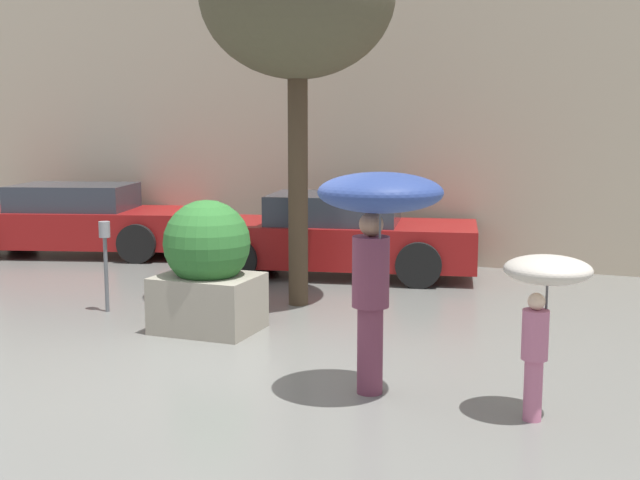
# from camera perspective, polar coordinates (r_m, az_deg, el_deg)

# --- Properties ---
(ground_plane) EXTENTS (40.00, 40.00, 0.00)m
(ground_plane) POSITION_cam_1_polar(r_m,az_deg,el_deg) (8.11, -7.12, -8.74)
(ground_plane) COLOR slate
(building_facade) EXTENTS (18.00, 0.30, 6.00)m
(building_facade) POSITION_cam_1_polar(r_m,az_deg,el_deg) (13.84, 5.58, 10.90)
(building_facade) COLOR #B7A88E
(building_facade) RESTS_ON ground
(planter_box) EXTENTS (1.13, 0.99, 1.51)m
(planter_box) POSITION_cam_1_polar(r_m,az_deg,el_deg) (9.23, -8.01, -1.92)
(planter_box) COLOR gray
(planter_box) RESTS_ON ground
(person_adult) EXTENTS (1.06, 1.06, 1.96)m
(person_adult) POSITION_cam_1_polar(r_m,az_deg,el_deg) (6.80, 4.14, 1.63)
(person_adult) COLOR brown
(person_adult) RESTS_ON ground
(person_child) EXTENTS (0.69, 0.69, 1.34)m
(person_child) POSITION_cam_1_polar(r_m,az_deg,el_deg) (6.58, 15.69, -3.35)
(person_child) COLOR #B76684
(person_child) RESTS_ON ground
(parked_car_near) EXTENTS (4.66, 2.57, 1.27)m
(parked_car_near) POSITION_cam_1_polar(r_m,az_deg,el_deg) (12.63, 1.03, 0.27)
(parked_car_near) COLOR maroon
(parked_car_near) RESTS_ON ground
(parked_car_far) EXTENTS (4.87, 2.94, 1.27)m
(parked_car_far) POSITION_cam_1_polar(r_m,az_deg,el_deg) (15.24, -17.03, 1.30)
(parked_car_far) COLOR maroon
(parked_car_far) RESTS_ON ground
(parking_meter) EXTENTS (0.14, 0.14, 1.15)m
(parking_meter) POSITION_cam_1_polar(r_m,az_deg,el_deg) (10.40, -15.04, -0.46)
(parking_meter) COLOR #595B60
(parking_meter) RESTS_ON ground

